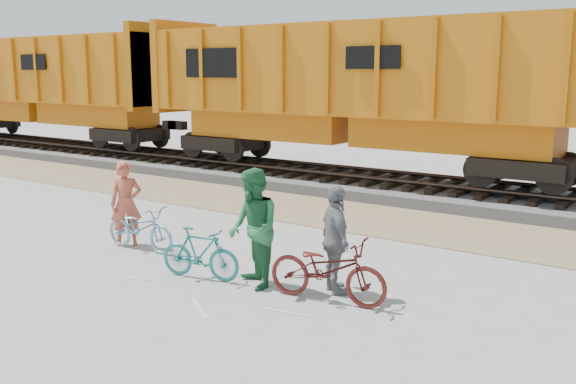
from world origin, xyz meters
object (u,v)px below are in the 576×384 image
object	(u,v)px
hopper_car_center	(355,88)
bicycle_teal	(200,253)
bicycle_blue	(140,228)
hopper_car_left	(48,83)
person_man	(254,229)
bicycle_maroon	(327,270)
person_solo	(126,204)
person_woman	(336,240)

from	to	relation	value
hopper_car_center	bicycle_teal	bearing A→B (deg)	-76.50
bicycle_blue	bicycle_teal	world-z (taller)	same
hopper_car_left	person_man	bearing A→B (deg)	-26.20
hopper_car_left	bicycle_blue	size ratio (longest dim) A/B	8.26
bicycle_maroon	person_man	distance (m)	1.43
bicycle_maroon	person_solo	size ratio (longest dim) A/B	1.12
bicycle_blue	bicycle_maroon	distance (m)	4.55
hopper_car_left	person_man	distance (m)	20.38
person_man	person_woman	xyz separation A→B (m)	(1.24, 0.51, -0.11)
bicycle_maroon	person_man	world-z (taller)	person_man
bicycle_blue	person_solo	distance (m)	0.66
person_solo	person_woman	bearing A→B (deg)	-49.22
bicycle_blue	person_man	world-z (taller)	person_man
hopper_car_center	person_man	world-z (taller)	hopper_car_center
bicycle_blue	bicycle_maroon	size ratio (longest dim) A/B	0.88
bicycle_maroon	person_woman	bearing A→B (deg)	6.52
bicycle_teal	person_man	bearing A→B (deg)	-90.29
bicycle_teal	person_solo	xyz separation A→B (m)	(-2.70, 0.75, 0.41)
hopper_car_center	person_woman	size ratio (longest dim) A/B	8.04
bicycle_blue	bicycle_maroon	bearing A→B (deg)	-97.06
hopper_car_center	bicycle_maroon	size ratio (longest dim) A/B	7.27
hopper_car_left	bicycle_blue	bearing A→B (deg)	-29.56
bicycle_blue	bicycle_teal	size ratio (longest dim) A/B	1.14
hopper_car_left	bicycle_teal	world-z (taller)	hopper_car_left
hopper_car_left	person_woman	world-z (taller)	hopper_car_left
hopper_car_center	person_man	xyz separation A→B (m)	(3.20, -8.96, -2.03)
bicycle_blue	hopper_car_left	bearing A→B (deg)	57.64
hopper_car_left	hopper_car_center	distance (m)	15.00
hopper_car_left	bicycle_teal	size ratio (longest dim) A/B	9.45
hopper_car_left	person_solo	size ratio (longest dim) A/B	8.16
person_solo	bicycle_maroon	bearing A→B (deg)	-53.74
hopper_car_left	hopper_car_center	world-z (taller)	same
bicycle_teal	person_man	distance (m)	1.15
bicycle_blue	bicycle_teal	xyz separation A→B (m)	(2.20, -0.65, -0.00)
bicycle_teal	person_man	world-z (taller)	person_man
bicycle_teal	person_solo	bearing A→B (deg)	62.92
hopper_car_center	bicycle_teal	xyz separation A→B (m)	(2.20, -9.16, -2.56)
hopper_car_center	bicycle_maroon	world-z (taller)	hopper_car_center
hopper_car_left	bicycle_maroon	bearing A→B (deg)	-24.36
bicycle_maroon	person_woman	distance (m)	0.55
hopper_car_center	bicycle_blue	world-z (taller)	hopper_car_center
bicycle_teal	bicycle_maroon	bearing A→B (deg)	-94.09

